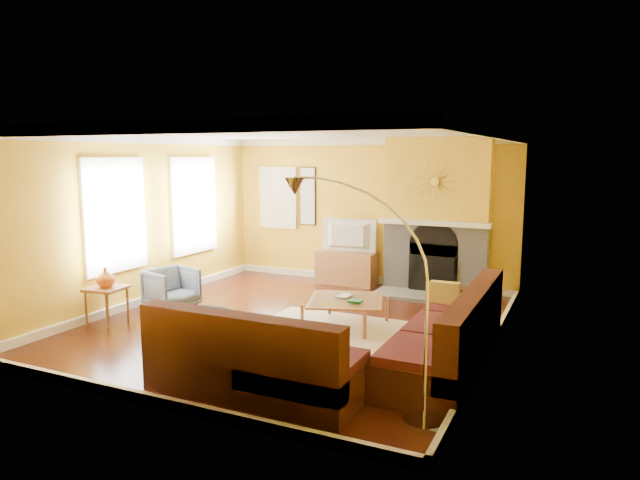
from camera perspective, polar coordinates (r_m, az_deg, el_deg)
The scene contains 27 objects.
floor at distance 8.26m, azimuth -2.63°, elevation -8.45°, with size 5.50×6.00×0.02m, color #4E1D10.
ceiling at distance 7.91m, azimuth -2.77°, elevation 10.76°, with size 5.50×6.00×0.02m, color white.
wall_back at distance 10.71m, azimuth 4.86°, elevation 2.87°, with size 5.50×0.02×2.70m, color gold.
wall_front at distance 5.53m, azimuth -17.46°, elevation -2.83°, with size 5.50×0.02×2.70m, color gold.
wall_left at distance 9.57m, azimuth -17.47°, elevation 1.83°, with size 0.02×6.00×2.70m, color gold.
wall_right at distance 7.12m, azimuth 17.33°, elevation -0.35°, with size 0.02×6.00×2.70m, color gold.
baseboard at distance 8.24m, azimuth -2.64°, elevation -7.98°, with size 5.50×6.00×0.12m, color white, non-canonical shape.
crown_molding at distance 7.91m, azimuth -2.77°, elevation 10.25°, with size 5.50×6.00×0.12m, color white, non-canonical shape.
window_left_near at distance 10.52m, azimuth -12.56°, elevation 3.41°, with size 0.06×1.22×1.72m, color white.
window_left_far at distance 9.10m, azimuth -19.88°, elevation 2.34°, with size 0.06×1.22×1.72m, color white.
window_back at distance 11.44m, azimuth -4.19°, elevation 4.24°, with size 0.82×0.06×1.22m, color white.
wall_art at distance 11.15m, azimuth -1.25°, elevation 4.41°, with size 0.34×0.04×1.14m, color white.
fireplace at distance 10.12m, azimuth 11.64°, elevation 2.39°, with size 1.80×0.40×2.70m, color gray, non-canonical shape.
mantel at distance 9.90m, azimuth 11.29°, elevation 1.68°, with size 1.92×0.22×0.08m, color white.
hearth at distance 9.82m, azimuth 10.64°, elevation -5.60°, with size 1.80×0.70×0.06m, color gray.
sunburst at distance 9.85m, azimuth 11.42°, elevation 5.74°, with size 0.70×0.04×0.70m, color olive, non-canonical shape.
rug at distance 7.85m, azimuth 1.82°, elevation -9.23°, with size 2.40×1.80×0.02m, color beige.
sectional_sofa at distance 6.78m, azimuth 2.55°, elevation -8.20°, with size 3.08×3.43×0.90m, color #3E1B13, non-canonical shape.
coffee_table at distance 8.10m, azimuth 2.58°, elevation -7.25°, with size 1.01×1.01×0.40m, color white, non-canonical shape.
media_console at distance 10.69m, azimuth 2.70°, elevation -2.79°, with size 1.11×0.50×0.61m, color #9C6538.
tv at distance 10.58m, azimuth 2.72°, elevation 0.45°, with size 1.05×0.14×0.61m, color black.
subwoofer at distance 10.70m, azimuth 3.85°, elevation -3.62°, with size 0.31×0.31×0.31m, color white.
armchair at distance 9.30m, azimuth -14.63°, elevation -4.70°, with size 0.68×0.70×0.64m, color slate.
side_table at distance 8.72m, azimuth -20.51°, elevation -6.17°, with size 0.49×0.49×0.54m, color #9C6538, non-canonical shape.
vase at distance 8.63m, azimuth -20.65°, elevation -3.53°, with size 0.26×0.26×0.28m, color orange.
book at distance 8.19m, azimuth 1.88°, elevation -5.53°, with size 0.19×0.25×0.02m, color white.
arc_lamp at distance 5.23m, azimuth 4.32°, elevation -5.99°, with size 1.39×0.36×2.19m, color silver, non-canonical shape.
Camera 1 is at (3.70, -6.98, 2.40)m, focal length 32.00 mm.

